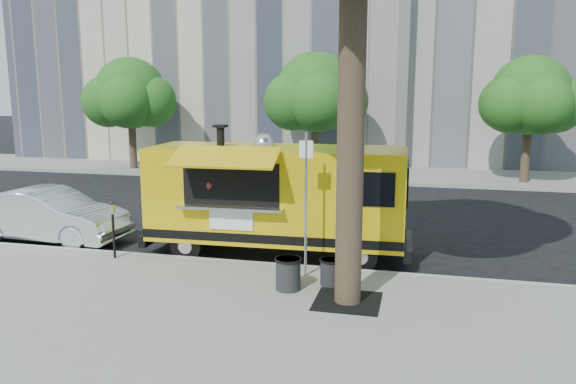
# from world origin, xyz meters

# --- Properties ---
(ground) EXTENTS (120.00, 120.00, 0.00)m
(ground) POSITION_xyz_m (0.00, 0.00, 0.00)
(ground) COLOR black
(ground) RESTS_ON ground
(sidewalk) EXTENTS (60.00, 6.00, 0.15)m
(sidewalk) POSITION_xyz_m (0.00, -4.00, 0.07)
(sidewalk) COLOR gray
(sidewalk) RESTS_ON ground
(curb) EXTENTS (60.00, 0.14, 0.16)m
(curb) POSITION_xyz_m (0.00, -0.93, 0.07)
(curb) COLOR #999993
(curb) RESTS_ON ground
(far_sidewalk) EXTENTS (60.00, 5.00, 0.15)m
(far_sidewalk) POSITION_xyz_m (0.00, 13.50, 0.07)
(far_sidewalk) COLOR gray
(far_sidewalk) RESTS_ON ground
(tree_well) EXTENTS (1.20, 1.20, 0.02)m
(tree_well) POSITION_xyz_m (2.60, -2.80, 0.15)
(tree_well) COLOR black
(tree_well) RESTS_ON sidewalk
(far_tree_a) EXTENTS (3.42, 3.42, 5.36)m
(far_tree_a) POSITION_xyz_m (-10.00, 12.30, 3.78)
(far_tree_a) COLOR #33261C
(far_tree_a) RESTS_ON far_sidewalk
(far_tree_b) EXTENTS (3.60, 3.60, 5.50)m
(far_tree_b) POSITION_xyz_m (-1.00, 12.70, 3.83)
(far_tree_b) COLOR #33261C
(far_tree_b) RESTS_ON far_sidewalk
(far_tree_c) EXTENTS (3.24, 3.24, 5.21)m
(far_tree_c) POSITION_xyz_m (8.00, 12.40, 3.72)
(far_tree_c) COLOR #33261C
(far_tree_c) RESTS_ON far_sidewalk
(sign_post) EXTENTS (0.28, 0.06, 3.00)m
(sign_post) POSITION_xyz_m (1.55, -1.55, 1.85)
(sign_post) COLOR silver
(sign_post) RESTS_ON sidewalk
(parking_meter) EXTENTS (0.11, 0.11, 1.33)m
(parking_meter) POSITION_xyz_m (-3.00, -1.35, 0.98)
(parking_meter) COLOR black
(parking_meter) RESTS_ON sidewalk
(food_truck) EXTENTS (6.42, 3.08, 3.13)m
(food_truck) POSITION_xyz_m (0.46, 0.17, 1.47)
(food_truck) COLOR gold
(food_truck) RESTS_ON ground
(sedan) EXTENTS (4.36, 1.77, 1.41)m
(sedan) POSITION_xyz_m (-5.71, 0.04, 0.70)
(sedan) COLOR silver
(sedan) RESTS_ON ground
(trash_bin_left) EXTENTS (0.44, 0.44, 0.53)m
(trash_bin_left) POSITION_xyz_m (2.15, -2.00, 0.44)
(trash_bin_left) COLOR black
(trash_bin_left) RESTS_ON sidewalk
(trash_bin_right) EXTENTS (0.52, 0.52, 0.63)m
(trash_bin_right) POSITION_xyz_m (1.39, -2.44, 0.49)
(trash_bin_right) COLOR black
(trash_bin_right) RESTS_ON sidewalk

